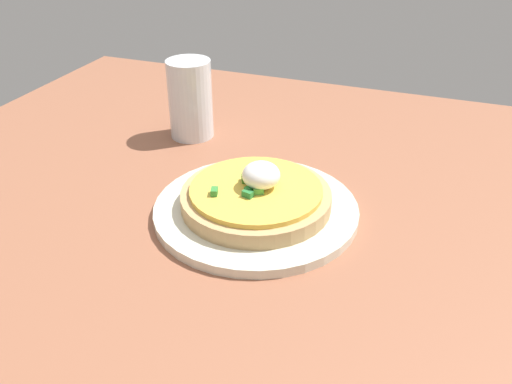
% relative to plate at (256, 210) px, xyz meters
% --- Properties ---
extents(dining_table, '(1.21, 0.87, 0.03)m').
position_rel_plate_xyz_m(dining_table, '(0.04, 0.07, -0.02)').
color(dining_table, '#955A41').
rests_on(dining_table, ground).
extents(plate, '(0.26, 0.26, 0.01)m').
position_rel_plate_xyz_m(plate, '(0.00, 0.00, 0.00)').
color(plate, silver).
rests_on(plate, dining_table).
extents(pizza, '(0.19, 0.19, 0.06)m').
position_rel_plate_xyz_m(pizza, '(0.00, 0.00, 0.02)').
color(pizza, tan).
rests_on(pizza, plate).
extents(cup_near, '(0.07, 0.07, 0.13)m').
position_rel_plate_xyz_m(cup_near, '(-0.18, 0.18, 0.05)').
color(cup_near, silver).
rests_on(cup_near, dining_table).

